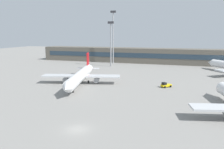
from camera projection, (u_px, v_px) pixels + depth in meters
The scene contains 6 objects.
ground_plane at pixel (129, 84), 77.86m from camera, with size 400.00×400.00×0.00m, color gray.
terminal_building at pixel (152, 56), 133.48m from camera, with size 143.66×12.13×9.00m.
airplane_mid at pixel (80, 76), 76.71m from camera, with size 27.85×39.26×9.85m.
baggage_tug_yellow at pixel (166, 85), 72.45m from camera, with size 3.63×3.58×1.75m.
floodlight_tower_west at pixel (111, 41), 117.73m from camera, with size 3.20×0.80×24.12m.
floodlight_tower_east at pixel (113, 34), 129.28m from camera, with size 3.20×0.80×30.91m.
Camera 1 is at (17.87, -34.08, 17.34)m, focal length 35.07 mm.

